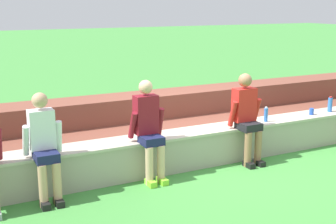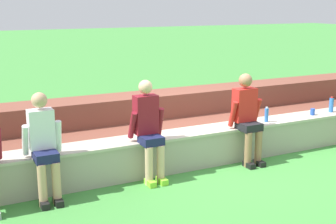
% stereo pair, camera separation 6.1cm
% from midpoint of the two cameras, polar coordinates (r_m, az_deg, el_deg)
% --- Properties ---
extents(ground_plane, '(80.00, 80.00, 0.00)m').
position_cam_midpoint_polar(ground_plane, '(7.37, 7.83, -6.43)').
color(ground_plane, '#428E3D').
extents(stone_seating_wall, '(9.15, 0.51, 0.56)m').
position_cam_midpoint_polar(stone_seating_wall, '(7.46, 6.88, -3.77)').
color(stone_seating_wall, '#A8A08E').
rests_on(stone_seating_wall, ground).
extents(brick_bleachers, '(10.96, 1.41, 0.87)m').
position_cam_midpoint_polar(brick_bleachers, '(8.57, 1.85, -0.96)').
color(brick_bleachers, brown).
rests_on(brick_bleachers, ground).
extents(person_left_of_center, '(0.50, 0.56, 1.39)m').
position_cam_midpoint_polar(person_left_of_center, '(6.02, -14.87, -3.87)').
color(person_left_of_center, tan).
rests_on(person_left_of_center, ground).
extents(person_center, '(0.51, 0.55, 1.43)m').
position_cam_midpoint_polar(person_center, '(6.49, -2.16, -1.94)').
color(person_center, '#DBAD89').
rests_on(person_center, ground).
extents(person_right_of_center, '(0.54, 0.53, 1.42)m').
position_cam_midpoint_polar(person_right_of_center, '(7.29, 10.01, -0.43)').
color(person_right_of_center, '#996B4C').
rests_on(person_right_of_center, ground).
extents(water_bottle_mid_left, '(0.06, 0.06, 0.25)m').
position_cam_midpoint_polar(water_bottle_mid_left, '(7.80, 12.33, -0.34)').
color(water_bottle_mid_left, blue).
rests_on(water_bottle_mid_left, stone_seating_wall).
extents(water_bottle_center_gap, '(0.08, 0.08, 0.28)m').
position_cam_midpoint_polar(water_bottle_center_gap, '(8.82, 19.77, 0.84)').
color(water_bottle_center_gap, blue).
rests_on(water_bottle_center_gap, stone_seating_wall).
extents(plastic_cup_middle, '(0.08, 0.08, 0.11)m').
position_cam_midpoint_polar(plastic_cup_middle, '(8.49, 17.67, 0.02)').
color(plastic_cup_middle, blue).
rests_on(plastic_cup_middle, stone_seating_wall).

